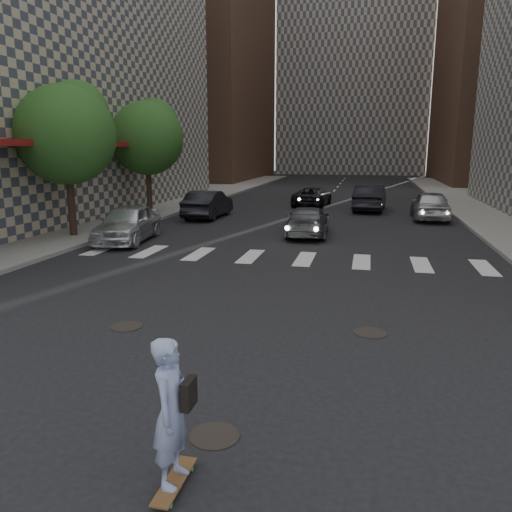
{
  "coord_description": "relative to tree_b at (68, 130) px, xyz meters",
  "views": [
    {
      "loc": [
        3.12,
        -8.42,
        3.89
      ],
      "look_at": [
        0.49,
        3.26,
        1.3
      ],
      "focal_mm": 35.0,
      "sensor_mm": 36.0,
      "label": 1
    }
  ],
  "objects": [
    {
      "name": "traffic_car_e",
      "position": [
        12.69,
        12.86,
        -3.82
      ],
      "size": [
        2.13,
        5.15,
        1.66
      ],
      "primitive_type": "imported",
      "rotation": [
        0.0,
        0.0,
        3.07
      ],
      "color": "black",
      "rests_on": "ground"
    },
    {
      "name": "traffic_car_d",
      "position": [
        15.95,
        9.48,
        -3.84
      ],
      "size": [
        2.01,
        4.78,
        1.62
      ],
      "primitive_type": "imported",
      "rotation": [
        0.0,
        0.0,
        3.12
      ],
      "color": "#A9AAB0",
      "rests_on": "ground"
    },
    {
      "name": "ground",
      "position": [
        9.45,
        -11.14,
        -4.65
      ],
      "size": [
        160.0,
        160.0,
        0.0
      ],
      "primitive_type": "plane",
      "color": "black",
      "rests_on": "ground"
    },
    {
      "name": "manhole_c",
      "position": [
        12.75,
        -9.14,
        -4.64
      ],
      "size": [
        0.7,
        0.7,
        0.02
      ],
      "primitive_type": "cylinder",
      "color": "black",
      "rests_on": "ground"
    },
    {
      "name": "tree_b",
      "position": [
        0.0,
        0.0,
        0.0
      ],
      "size": [
        4.2,
        4.2,
        6.6
      ],
      "color": "#382619",
      "rests_on": "sidewalk_left"
    },
    {
      "name": "traffic_car_c",
      "position": [
        8.82,
        14.86,
        -4.01
      ],
      "size": [
        2.53,
        4.78,
        1.28
      ],
      "primitive_type": "imported",
      "rotation": [
        0.0,
        0.0,
        3.05
      ],
      "color": "black",
      "rests_on": "ground"
    },
    {
      "name": "traffic_car_b",
      "position": [
        9.95,
        2.86,
        -3.99
      ],
      "size": [
        2.01,
        4.58,
        1.31
      ],
      "primitive_type": "imported",
      "rotation": [
        0.0,
        0.0,
        3.18
      ],
      "color": "#4F5256",
      "rests_on": "ground"
    },
    {
      "name": "tower_left",
      "position": [
        -10.55,
        43.86,
        15.35
      ],
      "size": [
        18.0,
        24.0,
        40.0
      ],
      "primitive_type": "cube",
      "color": "brown",
      "rests_on": "ground"
    },
    {
      "name": "sidewalk_left",
      "position": [
        -5.05,
        8.86,
        -4.57
      ],
      "size": [
        13.0,
        80.0,
        0.15
      ],
      "primitive_type": "cube",
      "color": "gray",
      "rests_on": "ground"
    },
    {
      "name": "traffic_car_a",
      "position": [
        3.71,
        7.48,
        -3.87
      ],
      "size": [
        1.67,
        4.74,
        1.56
      ],
      "primitive_type": "imported",
      "rotation": [
        0.0,
        0.0,
        3.14
      ],
      "color": "black",
      "rests_on": "ground"
    },
    {
      "name": "skateboarder",
      "position": [
        10.52,
        -14.75,
        -3.67
      ],
      "size": [
        0.45,
        0.94,
        1.86
      ],
      "rotation": [
        0.0,
        0.0,
        -0.01
      ],
      "color": "brown",
      "rests_on": "ground"
    },
    {
      "name": "manhole_a",
      "position": [
        10.65,
        -13.64,
        -4.64
      ],
      "size": [
        0.7,
        0.7,
        0.02
      ],
      "primitive_type": "cylinder",
      "color": "black",
      "rests_on": "ground"
    },
    {
      "name": "silver_sedan",
      "position": [
        2.7,
        -0.38,
        -3.86
      ],
      "size": [
        2.41,
        4.83,
        1.58
      ],
      "primitive_type": "imported",
      "rotation": [
        0.0,
        0.0,
        0.12
      ],
      "color": "silver",
      "rests_on": "ground"
    },
    {
      "name": "tree_c",
      "position": [
        0.0,
        8.0,
        0.0
      ],
      "size": [
        4.2,
        4.2,
        6.6
      ],
      "color": "#382619",
      "rests_on": "sidewalk_left"
    },
    {
      "name": "tower_center",
      "position": [
        9.45,
        66.86,
        19.35
      ],
      "size": [
        22.0,
        20.0,
        48.0
      ],
      "primitive_type": "cube",
      "color": "#ADA08E",
      "rests_on": "ground"
    },
    {
      "name": "manhole_b",
      "position": [
        7.45,
        -9.94,
        -4.64
      ],
      "size": [
        0.7,
        0.7,
        0.02
      ],
      "primitive_type": "cylinder",
      "color": "black",
      "rests_on": "ground"
    }
  ]
}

